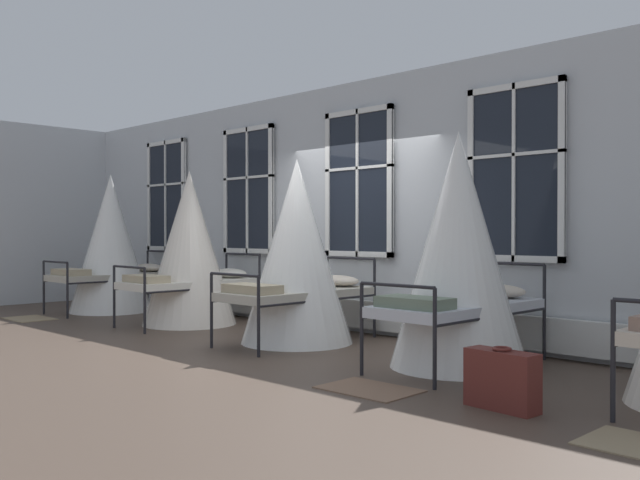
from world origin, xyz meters
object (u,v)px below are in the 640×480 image
object	(u,v)px
cot_first	(111,245)
cot_fourth	(458,252)
cot_third	(297,253)
cot_second	(190,249)
suitcase_dark	(502,380)

from	to	relation	value
cot_first	cot_fourth	bearing A→B (deg)	-90.69
cot_first	cot_third	bearing A→B (deg)	-91.45
cot_second	cot_third	world-z (taller)	cot_second
cot_first	cot_fourth	distance (m)	6.83
suitcase_dark	cot_first	bearing A→B (deg)	176.62
cot_second	suitcase_dark	distance (m)	5.86
cot_second	suitcase_dark	world-z (taller)	cot_second
cot_second	cot_third	xyz separation A→B (m)	(2.30, -0.06, -0.00)
suitcase_dark	cot_fourth	bearing A→B (deg)	139.57
cot_fourth	suitcase_dark	size ratio (longest dim) A/B	4.02
cot_first	suitcase_dark	size ratio (longest dim) A/B	3.98
cot_first	suitcase_dark	xyz separation A→B (m)	(7.96, -1.19, -0.90)
cot_first	cot_second	bearing A→B (deg)	-90.92
cot_first	suitcase_dark	bearing A→B (deg)	-98.91
cot_third	cot_fourth	size ratio (longest dim) A/B	0.95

